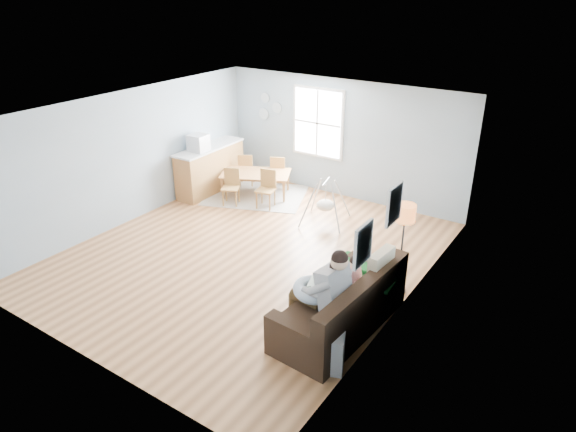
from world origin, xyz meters
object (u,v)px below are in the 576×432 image
Objects in this scene: sofa at (344,310)px; monitor at (198,143)px; father at (324,289)px; floor_lamp at (405,221)px; storage_cube at (325,349)px; chair_ne at (278,170)px; baby_swing at (325,204)px; chair_se at (267,186)px; dining_table at (256,184)px; chair_nw at (246,168)px; toddler at (348,275)px; counter at (210,168)px; chair_sw at (231,185)px.

monitor is (-5.19, 2.66, 0.96)m from sofa.
father is (-0.16, -0.31, 0.47)m from sofa.
storage_cube is (-0.10, -2.21, -1.01)m from floor_lamp.
baby_swing is (1.92, -1.05, -0.05)m from chair_ne.
chair_se is (-3.81, 1.61, -0.81)m from floor_lamp.
chair_se is 1.12m from chair_ne.
floor_lamp is 0.98× the size of dining_table.
monitor is at bearing 146.91° from storage_cube.
chair_nw is at bearing 141.43° from sofa.
toddler reaches higher than sofa.
chair_ne is (-4.11, 4.86, 0.19)m from storage_cube.
sofa is 6.04m from counter.
baby_swing is at bearing -1.00° from counter.
chair_nw is at bearing 110.58° from chair_sw.
father is 1.68× the size of toddler.
dining_table is at bearing -104.95° from chair_ne.
monitor reaches higher than chair_sw.
monitor is at bearing 149.37° from father.
baby_swing reaches higher than chair_se.
sofa is at bearing -32.07° from chair_sw.
chair_ne is 1.62m from counter.
father is at bearing -41.84° from chair_nw.
floor_lamp is (0.44, 1.69, 0.49)m from father.
chair_ne is (-3.87, 3.81, -0.31)m from toddler.
chair_sw reaches higher than dining_table.
father is 0.94× the size of dining_table.
baby_swing is (2.67, -0.76, -0.04)m from chair_nw.
chair_se is (0.77, 0.30, 0.02)m from chair_sw.
toddler is (-0.07, 0.22, 0.44)m from sofa.
chair_se is at bearing -68.46° from chair_ne.
sofa is 1.18× the size of counter.
chair_nw is at bearing 138.16° from father.
chair_se reaches higher than chair_ne.
floor_lamp is 5.62m from monitor.
dining_table is at bearing 148.05° from chair_se.
storage_cube is at bearing -35.66° from counter.
chair_nw is at bearing 53.11° from counter.
floor_lamp is 2.55× the size of storage_cube.
counter reaches higher than chair_nw.
chair_sw is 1.12m from chair_nw.
monitor is (-5.47, 1.28, 0.00)m from floor_lamp.
baby_swing is (3.20, -0.06, -0.14)m from counter.
father is at bearing 123.18° from storage_cube.
counter reaches higher than chair_se.
chair_se is at bearing 134.06° from storage_cube.
chair_sw is at bearing 141.76° from storage_cube.
chair_ne is at bearing 147.82° from floor_lamp.
toddler is at bearing -64.22° from dining_table.
storage_cube is at bearing -70.77° from dining_table.
sofa is 5.64m from chair_ne.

